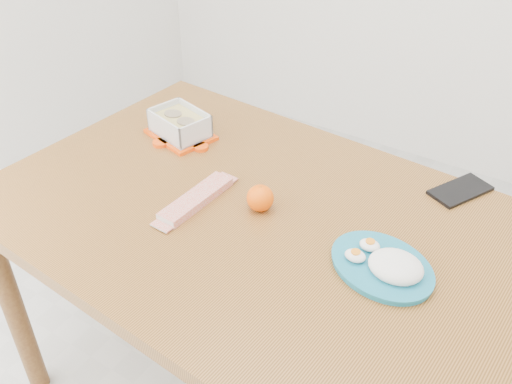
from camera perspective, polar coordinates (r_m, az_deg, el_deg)
The scene contains 6 objects.
dining_table at distance 1.43m, azimuth -0.00°, elevation -4.84°, with size 1.37×0.97×0.75m.
food_container at distance 1.67m, azimuth -7.62°, elevation 6.69°, with size 0.21×0.18×0.08m.
orange_fruit at distance 1.36m, azimuth 0.42°, elevation -0.61°, with size 0.07×0.07×0.07m, color orange.
rice_plate at distance 1.23m, azimuth 12.91°, elevation -7.05°, with size 0.30×0.30×0.06m.
candy_bar at distance 1.40m, azimuth -5.99°, elevation -0.68°, with size 0.22×0.06×0.02m, color red.
smartphone at distance 1.52m, azimuth 19.75°, elevation 0.15°, with size 0.08×0.16×0.01m, color black.
Camera 1 is at (0.47, -0.84, 1.59)m, focal length 40.00 mm.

